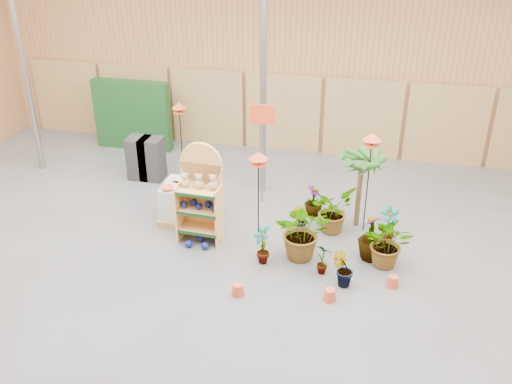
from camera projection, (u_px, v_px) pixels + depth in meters
room at (231, 142)px, 9.59m from camera, size 15.20×12.10×4.70m
display_shelf at (201, 196)px, 10.69m from camera, size 0.83×0.54×1.94m
teddy_bears at (200, 182)px, 10.45m from camera, size 0.71×0.18×0.30m
gazing_balls_shelf at (200, 205)px, 10.65m from camera, size 0.71×0.24×0.14m
gazing_balls_floor at (203, 242)px, 10.77m from camera, size 0.63×0.39×0.15m
pallet_stack at (189, 202)px, 11.50m from camera, size 1.14×0.96×0.83m
charcoal_planters at (146, 158)px, 13.20m from camera, size 0.80×0.50×1.00m
trellis_stock at (132, 115)px, 14.65m from camera, size 2.00×0.30×1.80m
offer_sign at (262, 134)px, 11.66m from camera, size 0.50×0.08×2.20m
bird_table_front at (258, 159)px, 10.03m from camera, size 0.34×0.34×1.92m
bird_table_right at (372, 140)px, 10.44m from camera, size 0.34×0.34×2.06m
bird_table_back at (179, 107)px, 13.25m from camera, size 0.34×0.34×1.66m
palm at (362, 160)px, 10.84m from camera, size 0.70×0.70×1.68m
potted_plant_0 at (262, 245)px, 10.14m from camera, size 0.44×0.48×0.75m
potted_plant_2 at (303, 231)px, 10.22m from camera, size 1.09×0.98×1.10m
potted_plant_3 at (372, 237)px, 10.22m from camera, size 0.73×0.73×0.92m
potted_plant_4 at (389, 224)px, 10.77m from camera, size 0.47×0.41×0.76m
potted_plant_5 at (300, 219)px, 11.19m from camera, size 0.32×0.28×0.51m
potted_plant_6 at (332, 210)px, 11.10m from camera, size 1.00×1.05×0.92m
potted_plant_8 at (323, 258)px, 9.87m from camera, size 0.39×0.34×0.62m
potted_plant_9 at (343, 270)px, 9.55m from camera, size 0.41×0.35×0.65m
potted_plant_10 at (388, 243)px, 10.03m from camera, size 0.89×0.79×0.92m
potted_plant_11 at (313, 201)px, 11.69m from camera, size 0.40×0.40×0.67m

